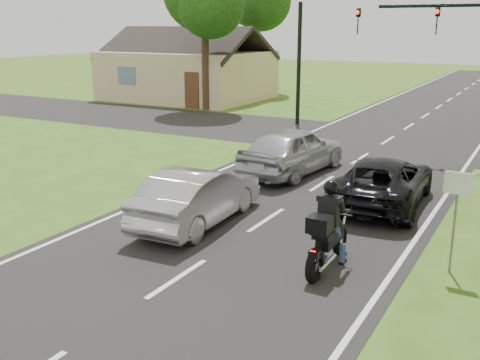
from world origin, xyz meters
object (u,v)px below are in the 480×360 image
(motorcycle_rider, at_px, (328,234))
(traffic_signal, at_px, (473,47))
(sign_white, at_px, (457,198))
(dark_suv, at_px, (384,181))
(silver_suv, at_px, (293,150))
(silver_sedan, at_px, (198,196))

(motorcycle_rider, bearing_deg, traffic_signal, 85.19)
(traffic_signal, relative_size, sign_white, 3.00)
(motorcycle_rider, distance_m, dark_suv, 4.91)
(silver_suv, distance_m, traffic_signal, 7.80)
(silver_sedan, bearing_deg, motorcycle_rider, 161.48)
(silver_sedan, distance_m, traffic_signal, 12.48)
(silver_suv, bearing_deg, sign_white, 142.28)
(sign_white, bearing_deg, silver_suv, 136.54)
(silver_sedan, relative_size, traffic_signal, 0.69)
(motorcycle_rider, relative_size, traffic_signal, 0.35)
(motorcycle_rider, relative_size, silver_sedan, 0.51)
(motorcycle_rider, height_order, silver_suv, motorcycle_rider)
(dark_suv, distance_m, silver_sedan, 5.34)
(traffic_signal, distance_m, sign_white, 11.39)
(motorcycle_rider, height_order, silver_sedan, motorcycle_rider)
(dark_suv, relative_size, silver_suv, 1.01)
(silver_suv, distance_m, sign_white, 8.42)
(silver_sedan, height_order, silver_suv, silver_suv)
(dark_suv, bearing_deg, sign_white, 118.68)
(silver_sedan, distance_m, sign_white, 6.20)
(dark_suv, xyz_separation_m, sign_white, (2.45, -3.86, 0.92))
(traffic_signal, bearing_deg, motorcycle_rider, -94.33)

